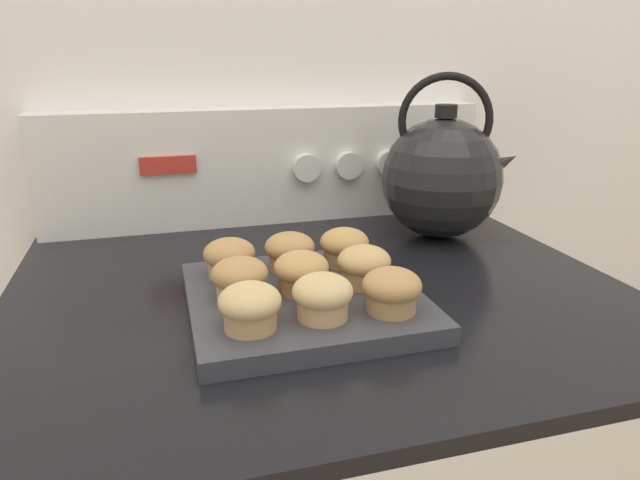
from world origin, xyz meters
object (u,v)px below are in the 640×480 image
muffin_r1_c2 (364,265)px  muffin_r2_c2 (344,246)px  muffin_r2_c1 (290,251)px  muffin_r0_c1 (323,296)px  muffin_r1_c0 (240,278)px  tea_kettle (442,176)px  muffin_pan (304,300)px  muffin_r0_c2 (392,290)px  muffin_r1_c1 (301,272)px  muffin_r2_c0 (230,258)px  muffin_r0_c0 (250,306)px

muffin_r1_c2 → muffin_r2_c2: same height
muffin_r2_c1 → muffin_r2_c2: bearing=-1.0°
muffin_r0_c1 → muffin_r1_c0: 0.11m
muffin_r0_c1 → muffin_r2_c1: 0.15m
muffin_r0_c1 → tea_kettle: (0.28, 0.29, 0.05)m
muffin_r0_c1 → tea_kettle: size_ratio=0.25×
muffin_pan → muffin_r0_c2: (0.08, -0.08, 0.04)m
muffin_pan → muffin_r1_c1: bearing=157.6°
muffin_r2_c0 → muffin_r1_c0: bearing=-88.1°
tea_kettle → muffin_r0_c2: bearing=-125.6°
muffin_r2_c0 → tea_kettle: (0.36, 0.14, 0.05)m
muffin_r2_c2 → tea_kettle: size_ratio=0.25×
muffin_r2_c0 → muffin_r2_c2: (0.15, 0.00, 0.00)m
muffin_r0_c2 → tea_kettle: size_ratio=0.25×
muffin_r1_c1 → muffin_r2_c1: 0.07m
muffin_r0_c1 → muffin_r2_c0: bearing=118.5°
muffin_r1_c0 → muffin_r1_c1: size_ratio=1.00×
muffin_pan → muffin_r2_c1: bearing=89.2°
muffin_pan → muffin_r1_c2: muffin_r1_c2 is taller
muffin_r1_c0 → muffin_r1_c2: size_ratio=1.00×
tea_kettle → muffin_r2_c1: bearing=-154.3°
muffin_pan → muffin_r1_c0: muffin_r1_c0 is taller
muffin_r1_c1 → tea_kettle: size_ratio=0.25×
muffin_r0_c2 → muffin_r1_c1: bearing=135.8°
muffin_r0_c2 → muffin_r1_c2: same height
muffin_r1_c0 → muffin_r0_c2: bearing=-27.2°
muffin_r2_c1 → muffin_r2_c2: same height
muffin_r1_c1 → muffin_r2_c0: 0.10m
muffin_r1_c1 → muffin_r2_c0: same height
muffin_r1_c1 → muffin_r0_c1: bearing=-86.6°
muffin_r1_c1 → muffin_r1_c2: 0.08m
tea_kettle → muffin_pan: bearing=-143.4°
muffin_r1_c1 → muffin_r1_c2: bearing=-0.3°
muffin_r0_c1 → muffin_r1_c1: 0.07m
muffin_r2_c0 → muffin_r0_c2: bearing=-44.1°
muffin_pan → muffin_r0_c0: size_ratio=4.14×
muffin_r2_c2 → muffin_pan: bearing=-135.2°
muffin_pan → muffin_r2_c1: size_ratio=4.14×
muffin_r1_c0 → muffin_r1_c1: same height
muffin_r1_c0 → muffin_r2_c2: bearing=26.2°
muffin_r0_c0 → muffin_r2_c1: 0.17m
muffin_r1_c1 → muffin_r0_c2: bearing=-44.2°
muffin_r1_c2 → tea_kettle: tea_kettle is taller
muffin_r0_c2 → muffin_r2_c2: 0.15m
muffin_r1_c0 → tea_kettle: (0.36, 0.21, 0.05)m
muffin_r2_c1 → muffin_r1_c1: bearing=-92.6°
muffin_r1_c0 → muffin_r0_c0: bearing=-90.9°
muffin_r2_c2 → muffin_r1_c2: bearing=-89.5°
muffin_r1_c0 → muffin_r2_c1: same height
muffin_r1_c1 → muffin_r2_c1: bearing=87.4°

